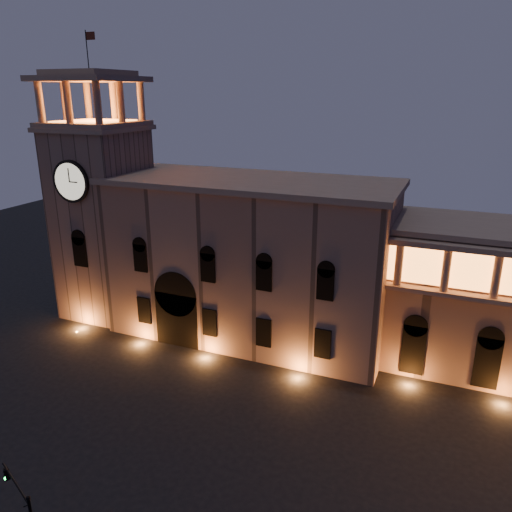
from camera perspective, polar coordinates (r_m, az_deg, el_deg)
ground at (r=40.80m, az=-10.88°, el=-22.04°), size 160.00×160.00×0.00m
government_building at (r=54.41m, az=-0.77°, el=-0.39°), size 30.80×12.80×17.60m
clock_tower at (r=61.97m, az=-17.08°, el=4.71°), size 9.80×9.80×32.40m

